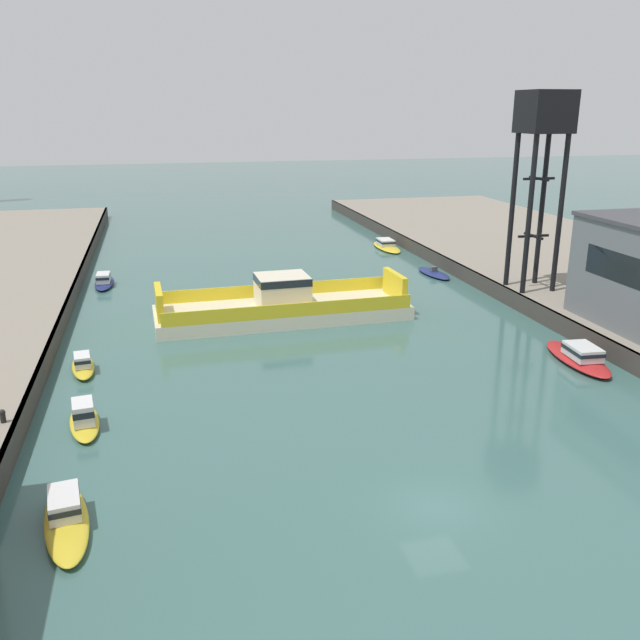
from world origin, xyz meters
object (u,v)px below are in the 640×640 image
chain_ferry (283,306)px  moored_boat_far_left (84,417)px  moored_boat_mid_right (83,364)px  moored_boat_far_right (386,245)px  moored_boat_near_right (579,356)px  moored_boat_upstream_a (66,516)px  crane_tower (544,131)px  moored_boat_mid_left (434,273)px  moored_boat_near_left (104,281)px

chain_ferry → moored_boat_far_left: chain_ferry is taller
moored_boat_mid_right → moored_boat_far_left: 8.80m
moored_boat_far_left → moored_boat_far_right: 53.88m
moored_boat_near_right → moored_boat_far_right: (0.15, 40.87, -0.11)m
chain_ferry → moored_boat_near_right: 23.28m
moored_boat_mid_right → moored_boat_upstream_a: 18.22m
moored_boat_upstream_a → crane_tower: 46.88m
moored_boat_far_left → crane_tower: crane_tower is taller
crane_tower → chain_ferry: bearing=178.1°
moored_boat_near_right → moored_boat_mid_right: moored_boat_near_right is taller
chain_ferry → moored_boat_mid_right: 17.27m
chain_ferry → crane_tower: (22.15, -0.73, 13.86)m
moored_boat_near_right → moored_boat_mid_left: moored_boat_near_right is taller
moored_boat_upstream_a → crane_tower: bearing=35.4°
moored_boat_near_right → moored_boat_mid_left: bearing=89.3°
crane_tower → moored_boat_far_left: bearing=-155.8°
moored_boat_mid_left → moored_boat_far_left: moored_boat_far_left is taller
chain_ferry → moored_boat_far_right: (18.06, 26.00, -0.71)m
moored_boat_near_right → moored_boat_mid_right: 33.66m
moored_boat_mid_right → moored_boat_far_right: moored_boat_mid_right is taller
chain_ferry → moored_boat_mid_right: size_ratio=4.21×
moored_boat_mid_right → moored_boat_far_right: 47.74m
moored_boat_far_left → moored_boat_far_right: size_ratio=0.70×
chain_ferry → crane_tower: size_ratio=1.26×
moored_boat_near_left → moored_boat_upstream_a: bearing=-88.7°
moored_boat_far_right → chain_ferry: bearing=-124.8°
moored_boat_mid_left → moored_boat_mid_right: 38.73m
moored_boat_far_right → moored_boat_upstream_a: bearing=-121.6°
moored_boat_near_left → moored_boat_mid_right: 23.31m
chain_ferry → moored_boat_far_left: 22.28m
moored_boat_near_left → crane_tower: 42.97m
chain_ferry → moored_boat_upstream_a: chain_ferry is taller
chain_ferry → moored_boat_far_left: bearing=-129.9°
moored_boat_far_left → moored_boat_upstream_a: (0.07, -9.44, -0.11)m
moored_boat_far_left → moored_boat_upstream_a: size_ratio=0.82×
moored_boat_mid_left → moored_boat_mid_right: size_ratio=1.20×
moored_boat_far_left → crane_tower: (36.43, 16.36, 14.37)m
moored_boat_mid_left → moored_boat_far_left: bearing=-138.8°
moored_boat_near_right → moored_boat_far_left: 32.27m
moored_boat_mid_right → moored_boat_far_right: size_ratio=0.65×
moored_boat_far_left → moored_boat_far_right: (32.35, 43.09, -0.20)m
chain_ferry → moored_boat_mid_left: bearing=31.9°
chain_ferry → moored_boat_near_right: bearing=-39.7°
moored_boat_upstream_a → crane_tower: (36.37, 25.81, 14.48)m
moored_boat_near_right → moored_boat_far_left: (-32.19, -2.22, 0.09)m
moored_boat_mid_right → moored_boat_far_right: bearing=46.0°
moored_boat_near_left → moored_boat_far_right: bearing=18.4°
chain_ferry → moored_boat_near_right: chain_ferry is taller
moored_boat_mid_right → moored_boat_near_left: bearing=90.0°
moored_boat_upstream_a → moored_boat_near_right: bearing=20.0°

